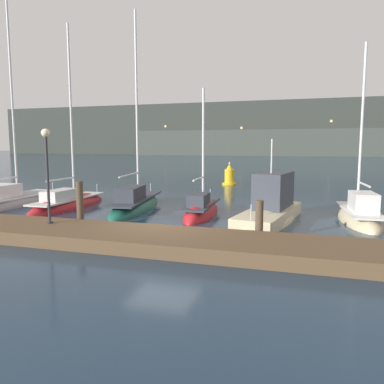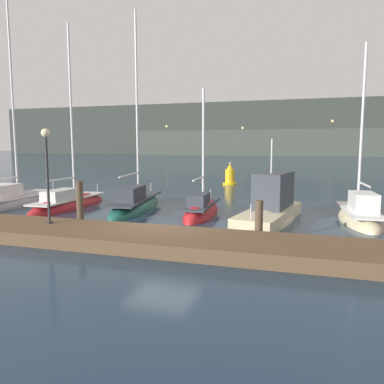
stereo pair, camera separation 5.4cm
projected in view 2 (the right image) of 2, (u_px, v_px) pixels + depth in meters
The scene contains 13 objects.
ground_plane at pixel (163, 235), 14.28m from camera, with size 400.00×400.00×0.00m, color #1E3347.
dock at pixel (145, 239), 12.73m from camera, with size 28.08×2.80×0.45m, color brown.
mooring_pile_1 at pixel (80, 205), 15.28m from camera, with size 0.28×0.28×1.95m, color #4C3D2D.
mooring_pile_2 at pixel (259, 221), 13.16m from camera, with size 0.28×0.28×1.48m, color #4C3D2D.
sailboat_berth_1 at pixel (9, 203), 21.28m from camera, with size 2.40×8.47×12.54m.
sailboat_berth_2 at pixel (69, 205), 20.62m from camera, with size 1.79×6.72×10.59m.
sailboat_berth_3 at pixel (135, 206), 20.18m from camera, with size 2.91×7.59×11.13m.
sailboat_berth_4 at pixel (201, 213), 18.32m from camera, with size 1.66×5.10×6.92m.
motorboat_berth_5 at pixel (270, 214), 16.77m from camera, with size 2.89×6.67×4.34m.
sailboat_berth_6 at pixel (359, 218), 16.76m from camera, with size 2.01×5.63×8.54m.
channel_buoy at pixel (230, 176), 32.62m from camera, with size 1.24×1.24×1.96m.
dock_lamppost at pixel (47, 160), 13.94m from camera, with size 0.32×0.32×3.56m.
hillside_backdrop at pixel (302, 131), 133.67m from camera, with size 240.00×23.00×19.15m.
Camera 2 is at (5.23, -13.01, 3.38)m, focal length 35.00 mm.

